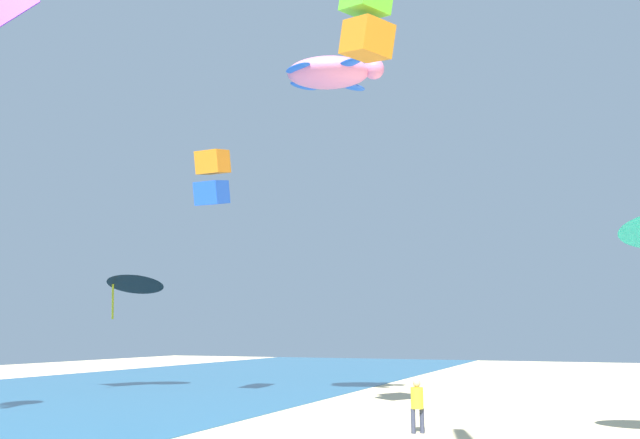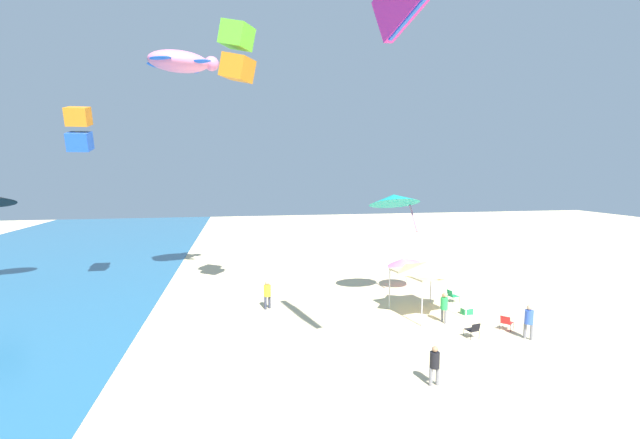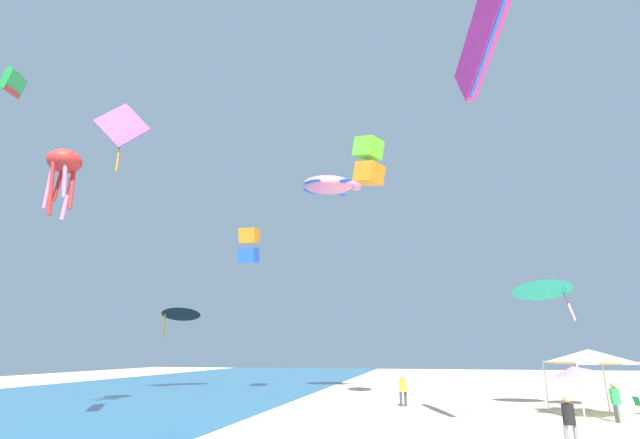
{
  "view_description": "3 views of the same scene",
  "coord_description": "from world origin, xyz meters",
  "px_view_note": "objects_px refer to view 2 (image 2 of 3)",
  "views": [
    {
      "loc": [
        -17.19,
        5.31,
        3.25
      ],
      "look_at": [
        0.79,
        12.82,
        6.74
      ],
      "focal_mm": 35.49,
      "sensor_mm": 36.0,
      "label": 1
    },
    {
      "loc": [
        -21.56,
        12.21,
        8.21
      ],
      "look_at": [
        0.79,
        8.01,
        5.71
      ],
      "focal_mm": 24.25,
      "sensor_mm": 36.0,
      "label": 2
    },
    {
      "loc": [
        -24.0,
        9.34,
        2.99
      ],
      "look_at": [
        0.79,
        14.75,
        10.24
      ],
      "focal_mm": 25.85,
      "sensor_mm": 36.0,
      "label": 3
    }
  ],
  "objects_px": {
    "canopy_tent": "(427,268)",
    "beach_umbrella": "(403,262)",
    "folding_chair_facing_ocean": "(473,329)",
    "kite_turtle_pink": "(180,62)",
    "kite_delta_teal": "(394,199)",
    "cooler_box": "(467,311)",
    "person_by_tent": "(529,319)",
    "folding_chair_right_of_tent": "(452,295)",
    "person_watching_sky": "(435,362)",
    "kite_box_orange": "(79,129)",
    "kite_box_lime": "(237,52)",
    "person_beachcomber": "(267,292)",
    "person_near_umbrella": "(444,305)",
    "folding_chair_near_cooler": "(506,322)"
  },
  "relations": [
    {
      "from": "cooler_box",
      "to": "person_by_tent",
      "type": "distance_m",
      "value": 4.24
    },
    {
      "from": "beach_umbrella",
      "to": "kite_box_orange",
      "type": "distance_m",
      "value": 23.57
    },
    {
      "from": "cooler_box",
      "to": "kite_delta_teal",
      "type": "bearing_deg",
      "value": 45.03
    },
    {
      "from": "person_near_umbrella",
      "to": "kite_delta_teal",
      "type": "relative_size",
      "value": 0.5
    },
    {
      "from": "canopy_tent",
      "to": "kite_box_orange",
      "type": "xyz_separation_m",
      "value": [
        8.22,
        20.82,
        8.3
      ]
    },
    {
      "from": "folding_chair_right_of_tent",
      "to": "canopy_tent",
      "type": "bearing_deg",
      "value": 113.04
    },
    {
      "from": "canopy_tent",
      "to": "beach_umbrella",
      "type": "height_order",
      "value": "canopy_tent"
    },
    {
      "from": "beach_umbrella",
      "to": "canopy_tent",
      "type": "bearing_deg",
      "value": 172.35
    },
    {
      "from": "folding_chair_near_cooler",
      "to": "person_near_umbrella",
      "type": "xyz_separation_m",
      "value": [
        1.71,
        2.64,
        0.5
      ]
    },
    {
      "from": "person_near_umbrella",
      "to": "kite_turtle_pink",
      "type": "relative_size",
      "value": 0.33
    },
    {
      "from": "kite_box_orange",
      "to": "kite_delta_teal",
      "type": "bearing_deg",
      "value": -15.83
    },
    {
      "from": "beach_umbrella",
      "to": "folding_chair_near_cooler",
      "type": "relative_size",
      "value": 2.88
    },
    {
      "from": "canopy_tent",
      "to": "kite_turtle_pink",
      "type": "distance_m",
      "value": 20.85
    },
    {
      "from": "cooler_box",
      "to": "person_near_umbrella",
      "type": "relative_size",
      "value": 0.41
    },
    {
      "from": "cooler_box",
      "to": "person_watching_sky",
      "type": "distance_m",
      "value": 9.41
    },
    {
      "from": "cooler_box",
      "to": "person_near_umbrella",
      "type": "bearing_deg",
      "value": 118.38
    },
    {
      "from": "person_beachcomber",
      "to": "kite_delta_teal",
      "type": "relative_size",
      "value": 0.52
    },
    {
      "from": "canopy_tent",
      "to": "kite_box_orange",
      "type": "bearing_deg",
      "value": 68.44
    },
    {
      "from": "canopy_tent",
      "to": "kite_delta_teal",
      "type": "height_order",
      "value": "kite_delta_teal"
    },
    {
      "from": "canopy_tent",
      "to": "kite_turtle_pink",
      "type": "xyz_separation_m",
      "value": [
        8.11,
        14.29,
        12.83
      ]
    },
    {
      "from": "folding_chair_right_of_tent",
      "to": "kite_box_orange",
      "type": "distance_m",
      "value": 26.42
    },
    {
      "from": "beach_umbrella",
      "to": "kite_turtle_pink",
      "type": "relative_size",
      "value": 0.47
    },
    {
      "from": "beach_umbrella",
      "to": "kite_box_orange",
      "type": "bearing_deg",
      "value": 83.08
    },
    {
      "from": "person_beachcomber",
      "to": "person_watching_sky",
      "type": "xyz_separation_m",
      "value": [
        -10.65,
        -5.72,
        -0.09
      ]
    },
    {
      "from": "kite_box_orange",
      "to": "person_watching_sky",
      "type": "bearing_deg",
      "value": -43.42
    },
    {
      "from": "folding_chair_right_of_tent",
      "to": "beach_umbrella",
      "type": "bearing_deg",
      "value": 12.97
    },
    {
      "from": "folding_chair_facing_ocean",
      "to": "kite_turtle_pink",
      "type": "distance_m",
      "value": 24.44
    },
    {
      "from": "canopy_tent",
      "to": "kite_box_lime",
      "type": "xyz_separation_m",
      "value": [
        2.44,
        10.56,
        12.16
      ]
    },
    {
      "from": "canopy_tent",
      "to": "person_watching_sky",
      "type": "bearing_deg",
      "value": 157.51
    },
    {
      "from": "folding_chair_near_cooler",
      "to": "kite_box_orange",
      "type": "distance_m",
      "value": 28.43
    },
    {
      "from": "person_beachcomber",
      "to": "kite_box_orange",
      "type": "bearing_deg",
      "value": -61.0
    },
    {
      "from": "person_watching_sky",
      "to": "person_by_tent",
      "type": "height_order",
      "value": "person_by_tent"
    },
    {
      "from": "beach_umbrella",
      "to": "person_near_umbrella",
      "type": "height_order",
      "value": "beach_umbrella"
    },
    {
      "from": "person_beachcomber",
      "to": "kite_turtle_pink",
      "type": "relative_size",
      "value": 0.35
    },
    {
      "from": "cooler_box",
      "to": "canopy_tent",
      "type": "bearing_deg",
      "value": 76.56
    },
    {
      "from": "kite_box_orange",
      "to": "folding_chair_facing_ocean",
      "type": "bearing_deg",
      "value": -30.06
    },
    {
      "from": "person_by_tent",
      "to": "kite_box_orange",
      "type": "xyz_separation_m",
      "value": [
        12.8,
        24.11,
        10.01
      ]
    },
    {
      "from": "folding_chair_right_of_tent",
      "to": "person_near_umbrella",
      "type": "relative_size",
      "value": 0.49
    },
    {
      "from": "folding_chair_right_of_tent",
      "to": "kite_turtle_pink",
      "type": "relative_size",
      "value": 0.16
    },
    {
      "from": "folding_chair_facing_ocean",
      "to": "folding_chair_near_cooler",
      "type": "height_order",
      "value": "same"
    },
    {
      "from": "folding_chair_near_cooler",
      "to": "kite_turtle_pink",
      "type": "bearing_deg",
      "value": 16.52
    },
    {
      "from": "folding_chair_facing_ocean",
      "to": "folding_chair_right_of_tent",
      "type": "bearing_deg",
      "value": -117.85
    },
    {
      "from": "kite_box_orange",
      "to": "kite_box_lime",
      "type": "distance_m",
      "value": 12.39
    },
    {
      "from": "kite_turtle_pink",
      "to": "kite_delta_teal",
      "type": "distance_m",
      "value": 16.86
    },
    {
      "from": "kite_box_orange",
      "to": "kite_turtle_pink",
      "type": "distance_m",
      "value": 7.94
    },
    {
      "from": "person_watching_sky",
      "to": "kite_turtle_pink",
      "type": "height_order",
      "value": "kite_turtle_pink"
    },
    {
      "from": "person_watching_sky",
      "to": "kite_delta_teal",
      "type": "height_order",
      "value": "kite_delta_teal"
    },
    {
      "from": "kite_turtle_pink",
      "to": "folding_chair_right_of_tent",
      "type": "bearing_deg",
      "value": -37.96
    },
    {
      "from": "kite_box_orange",
      "to": "cooler_box",
      "type": "bearing_deg",
      "value": -21.23
    },
    {
      "from": "person_beachcomber",
      "to": "kite_delta_teal",
      "type": "distance_m",
      "value": 9.71
    }
  ]
}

